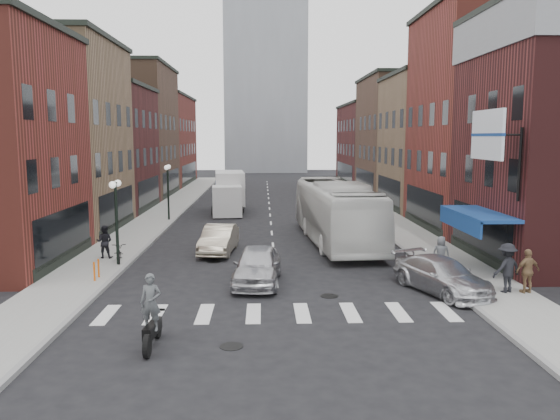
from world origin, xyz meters
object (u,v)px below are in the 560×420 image
Objects in this scene: motorcycle_rider at (151,314)px; box_truck at (229,193)px; streetlamp_near at (116,206)px; transit_bus at (336,212)px; billboard_sign at (489,136)px; sedan_left_far at (219,239)px; sedan_left_near at (257,265)px; bike_rack at (96,270)px; streetlamp_far at (168,182)px; ped_right_c at (441,253)px; parked_bicycle at (119,252)px; ped_right_a at (507,268)px; curb_car at (442,276)px; ped_right_b at (528,271)px; ped_left_solo at (104,242)px.

box_truck is at bearing 94.00° from motorcycle_rider.
streetlamp_near is 12.54m from transit_bus.
billboard_sign is 0.83× the size of sedan_left_far.
bike_rack is at bearing -178.66° from sedan_left_near.
streetlamp_far is 0.54× the size of box_truck.
ped_right_c is at bearing -66.72° from transit_bus.
parked_bicycle is 17.32m from ped_right_a.
curb_car is (10.30, 5.42, -0.36)m from motorcycle_rider.
sedan_left_far is 0.94× the size of curb_car.
billboard_sign is 0.90× the size of streetlamp_near.
ped_right_c is (15.05, 1.11, 0.37)m from bike_rack.
sedan_left_near is 8.39m from ped_right_c.
ped_right_b reaches higher than curb_car.
ped_left_solo is at bearing -163.99° from transit_bus.
transit_bus is 7.47× the size of ped_right_b.
transit_bus reaches higher than ped_left_solo.
streetlamp_far is (-15.99, 17.50, -3.22)m from billboard_sign.
streetlamp_far is 12.80m from ped_left_solo.
streetlamp_near reaches higher than transit_bus.
ped_right_c is at bearing 120.70° from billboard_sign.
parked_bicycle is at bearing -145.89° from sedan_left_far.
billboard_sign is at bearing -2.83° from bike_rack.
ped_right_b is (13.40, 4.75, -0.03)m from motorcycle_rider.
curb_car is 2.44m from ped_right_a.
streetlamp_far is at bearing -60.12° from ped_right_b.
curb_car is (14.10, -1.93, 0.13)m from bike_rack.
transit_bus is (11.08, -8.24, -1.12)m from streetlamp_far.
sedan_left_far is at bearing -11.08° from ped_right_c.
bike_rack is at bearing -107.64° from parked_bicycle.
parked_bicycle is 1.08× the size of ped_left_solo.
billboard_sign reaches higher than curb_car.
streetlamp_far is 12.01m from sedan_left_far.
ped_right_a is (16.24, -19.16, -1.80)m from streetlamp_far.
bike_rack is at bearing 17.43° from ped_right_c.
streetlamp_near is 5.87m from sedan_left_far.
sedan_left_near is (6.60, -3.10, -2.13)m from streetlamp_near.
ped_right_b is at bearing -66.79° from box_truck.
box_truck is at bearing 114.66° from transit_bus.
ped_right_b is (3.10, -0.66, 0.32)m from curb_car.
ped_left_solo is 19.21m from ped_right_b.
box_truck is 14.63m from transit_bus.
bike_rack is at bearing 177.17° from billboard_sign.
ped_left_solo reaches higher than parked_bicycle.
transit_bus reaches higher than box_truck.
box_truck reaches higher than ped_right_a.
streetlamp_near is at bearing -140.07° from sedan_left_far.
motorcycle_rider is 13.16m from sedan_left_far.
ped_right_b is (10.40, -2.19, 0.22)m from sedan_left_near.
streetlamp_near is 19.10m from box_truck.
billboard_sign is at bearing -72.00° from ped_right_b.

